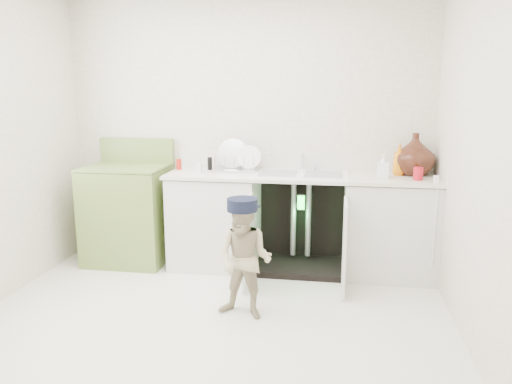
% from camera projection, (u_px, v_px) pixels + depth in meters
% --- Properties ---
extents(ground, '(3.50, 3.50, 0.00)m').
position_uv_depth(ground, '(211.00, 323.00, 3.62)').
color(ground, silver).
rests_on(ground, ground).
extents(room_shell, '(6.00, 5.50, 1.26)m').
position_uv_depth(room_shell, '(207.00, 151.00, 3.36)').
color(room_shell, '#EFE3CD').
rests_on(room_shell, ground).
extents(counter_run, '(2.44, 1.02, 1.27)m').
position_uv_depth(counter_run, '(305.00, 219.00, 4.59)').
color(counter_run, silver).
rests_on(counter_run, ground).
extents(avocado_stove, '(0.76, 0.65, 1.17)m').
position_uv_depth(avocado_stove, '(129.00, 212.00, 4.83)').
color(avocado_stove, olive).
rests_on(avocado_stove, ground).
extents(repair_worker, '(0.63, 0.92, 0.89)m').
position_uv_depth(repair_worker, '(245.00, 258.00, 3.63)').
color(repair_worker, '#BDB087').
rests_on(repair_worker, ground).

